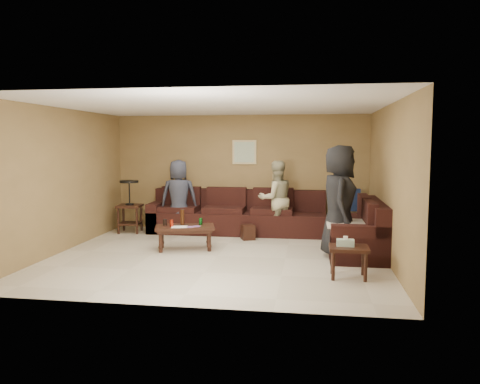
{
  "coord_description": "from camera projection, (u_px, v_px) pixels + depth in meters",
  "views": [
    {
      "loc": [
        1.53,
        -7.58,
        1.88
      ],
      "look_at": [
        0.25,
        0.85,
        1.0
      ],
      "focal_mm": 35.0,
      "sensor_mm": 36.0,
      "label": 1
    }
  ],
  "objects": [
    {
      "name": "side_table_right",
      "position": [
        348.0,
        250.0,
        6.55
      ],
      "size": [
        0.55,
        0.45,
        0.59
      ],
      "rotation": [
        0.0,
        0.0,
        -0.01
      ],
      "color": "black",
      "rests_on": "ground"
    },
    {
      "name": "person_left",
      "position": [
        179.0,
        197.0,
        9.77
      ],
      "size": [
        0.85,
        0.65,
        1.56
      ],
      "primitive_type": "imported",
      "rotation": [
        0.0,
        0.0,
        3.36
      ],
      "color": "#2C303E",
      "rests_on": "ground"
    },
    {
      "name": "person_right",
      "position": [
        339.0,
        201.0,
        7.75
      ],
      "size": [
        0.6,
        0.92,
        1.86
      ],
      "primitive_type": "imported",
      "rotation": [
        0.0,
        0.0,
        1.56
      ],
      "color": "black",
      "rests_on": "ground"
    },
    {
      "name": "coffee_table",
      "position": [
        185.0,
        229.0,
        8.31
      ],
      "size": [
        1.12,
        0.76,
        0.71
      ],
      "rotation": [
        0.0,
        0.0,
        0.26
      ],
      "color": "black",
      "rests_on": "ground"
    },
    {
      "name": "end_table_left",
      "position": [
        130.0,
        205.0,
        9.92
      ],
      "size": [
        0.54,
        0.54,
        1.11
      ],
      "rotation": [
        0.0,
        0.0,
        0.12
      ],
      "color": "black",
      "rests_on": "ground"
    },
    {
      "name": "person_middle",
      "position": [
        276.0,
        199.0,
        9.46
      ],
      "size": [
        0.93,
        0.84,
        1.54
      ],
      "primitive_type": "imported",
      "rotation": [
        0.0,
        0.0,
        3.57
      ],
      "color": "tan",
      "rests_on": "ground"
    },
    {
      "name": "sectional_sofa",
      "position": [
        273.0,
        223.0,
        9.21
      ],
      "size": [
        4.65,
        2.9,
        0.97
      ],
      "color": "black",
      "rests_on": "ground"
    },
    {
      "name": "wall_art",
      "position": [
        244.0,
        152.0,
        10.12
      ],
      "size": [
        0.52,
        0.04,
        0.52
      ],
      "color": "tan",
      "rests_on": "ground"
    },
    {
      "name": "room",
      "position": [
        217.0,
        157.0,
        7.7
      ],
      "size": [
        5.6,
        5.5,
        2.5
      ],
      "color": "beige",
      "rests_on": "ground"
    },
    {
      "name": "waste_bin",
      "position": [
        248.0,
        232.0,
        9.21
      ],
      "size": [
        0.32,
        0.32,
        0.29
      ],
      "primitive_type": "cube",
      "rotation": [
        0.0,
        0.0,
        0.4
      ],
      "color": "black",
      "rests_on": "ground"
    }
  ]
}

